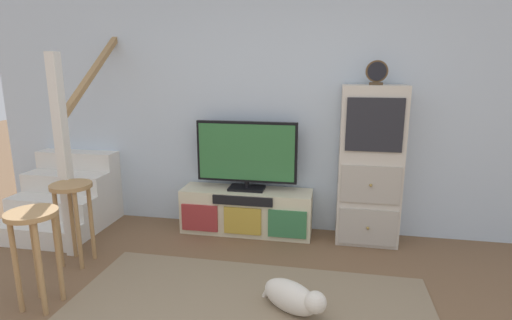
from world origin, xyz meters
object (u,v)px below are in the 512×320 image
(television, at_px, (247,154))
(dog, at_px, (294,297))
(desk_clock, at_px, (377,73))
(bar_stool_near, at_px, (34,237))
(media_console, at_px, (246,211))
(bar_stool_far, at_px, (73,205))
(side_cabinet, at_px, (370,166))

(television, relative_size, dog, 2.07)
(desk_clock, relative_size, bar_stool_near, 0.30)
(media_console, height_order, desk_clock, desk_clock)
(media_console, relative_size, bar_stool_far, 1.85)
(bar_stool_near, height_order, bar_stool_far, bar_stool_far)
(media_console, bearing_deg, dog, -64.84)
(media_console, bearing_deg, side_cabinet, 0.49)
(side_cabinet, bearing_deg, dog, -113.73)
(media_console, xyz_separation_m, television, (-0.00, 0.02, 0.60))
(television, xyz_separation_m, bar_stool_far, (-1.31, -0.96, -0.29))
(television, bearing_deg, bar_stool_far, -143.73)
(bar_stool_far, bearing_deg, side_cabinet, 20.65)
(media_console, distance_m, side_cabinet, 1.31)
(media_console, height_order, bar_stool_far, bar_stool_far)
(media_console, relative_size, television, 1.31)
(desk_clock, relative_size, dog, 0.44)
(bar_stool_near, bearing_deg, television, 53.97)
(bar_stool_near, relative_size, dog, 1.45)
(bar_stool_far, relative_size, dog, 1.46)
(desk_clock, bearing_deg, television, 178.64)
(side_cabinet, bearing_deg, desk_clock, -75.88)
(television, relative_size, desk_clock, 4.68)
(bar_stool_far, distance_m, dog, 2.00)
(bar_stool_far, bearing_deg, bar_stool_near, -76.98)
(television, xyz_separation_m, side_cabinet, (1.20, -0.01, -0.07))
(television, relative_size, side_cabinet, 0.67)
(dog, bearing_deg, media_console, 115.16)
(side_cabinet, bearing_deg, television, 179.35)
(media_console, xyz_separation_m, dog, (0.62, -1.32, -0.11))
(television, bearing_deg, side_cabinet, -0.65)
(media_console, relative_size, side_cabinet, 0.88)
(bar_stool_near, bearing_deg, bar_stool_far, 103.02)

